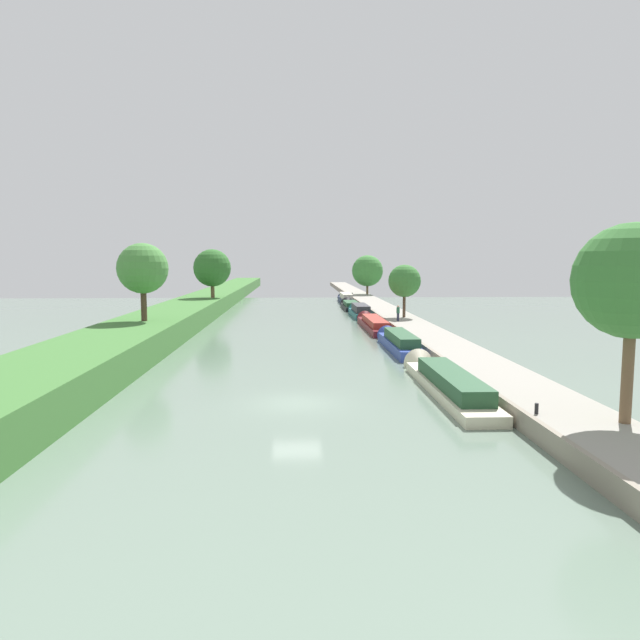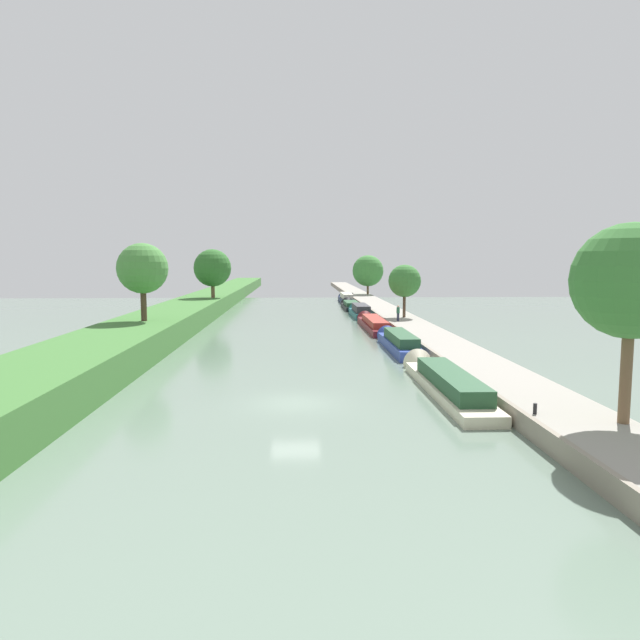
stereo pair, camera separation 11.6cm
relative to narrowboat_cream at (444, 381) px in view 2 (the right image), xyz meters
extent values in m
plane|color=slate|center=(-8.28, -2.44, -0.54)|extent=(160.00, 160.00, 0.00)
cube|color=#3D7033|center=(-21.20, -2.44, 0.52)|extent=(6.36, 260.00, 2.11)
cube|color=gray|center=(3.42, -2.44, -0.10)|extent=(3.91, 260.00, 0.86)
cube|color=gray|center=(1.34, -2.44, -0.08)|extent=(0.25, 260.00, 0.91)
cube|color=beige|center=(0.00, -0.82, -0.26)|extent=(2.07, 13.22, 0.55)
cube|color=#234C2D|center=(0.00, -1.48, 0.41)|extent=(1.70, 9.25, 0.80)
cone|color=beige|center=(0.00, 6.41, -0.26)|extent=(1.97, 1.24, 1.97)
cube|color=#283D93|center=(0.01, 13.99, -0.15)|extent=(1.88, 10.89, 0.77)
cube|color=#234C2D|center=(0.01, 13.44, 0.61)|extent=(1.54, 7.62, 0.75)
cone|color=#283D93|center=(0.01, 20.00, -0.15)|extent=(1.79, 1.13, 1.79)
cube|color=maroon|center=(-0.18, 27.86, -0.21)|extent=(1.93, 13.60, 0.65)
cube|color=maroon|center=(-0.18, 27.18, 0.43)|extent=(1.59, 9.52, 0.63)
cone|color=maroon|center=(-0.18, 35.24, -0.21)|extent=(1.84, 1.16, 1.84)
cube|color=#195B60|center=(-0.13, 41.13, -0.18)|extent=(2.05, 9.68, 0.71)
cube|color=#333338|center=(-0.13, 40.65, 0.62)|extent=(1.68, 6.78, 0.89)
cone|color=#195B60|center=(-0.13, 46.59, -0.18)|extent=(1.94, 1.23, 1.94)
cube|color=black|center=(-0.29, 52.11, -0.25)|extent=(2.18, 9.42, 0.58)
cube|color=#234C2D|center=(-0.29, 51.64, 0.34)|extent=(1.79, 6.60, 0.59)
cone|color=black|center=(-0.29, 57.48, -0.25)|extent=(2.07, 1.31, 2.07)
cube|color=#141E42|center=(0.07, 64.61, -0.16)|extent=(1.88, 11.38, 0.76)
cube|color=beige|center=(0.07, 64.04, 0.65)|extent=(1.54, 7.96, 0.86)
cone|color=#141E42|center=(0.07, 70.86, -0.16)|extent=(1.79, 1.13, 1.79)
cylinder|color=brown|center=(4.71, -9.53, 2.52)|extent=(0.44, 0.44, 4.39)
sphere|color=#387533|center=(4.71, -9.53, 5.95)|extent=(4.51, 4.51, 4.51)
cylinder|color=#4C3828|center=(3.71, 31.83, 1.85)|extent=(0.33, 0.33, 3.05)
sphere|color=#387533|center=(3.71, 31.83, 4.36)|extent=(3.59, 3.59, 3.59)
cylinder|color=brown|center=(4.79, 73.27, 1.69)|extent=(0.40, 0.40, 2.73)
sphere|color=#3D7F38|center=(4.79, 73.27, 4.61)|extent=(5.66, 5.66, 5.66)
cylinder|color=#4C3828|center=(-21.08, 17.49, 3.21)|extent=(0.49, 0.49, 3.26)
sphere|color=#47843D|center=(-21.08, 17.49, 6.00)|extent=(4.22, 4.22, 4.22)
cylinder|color=brown|center=(-19.47, 46.46, 2.89)|extent=(0.51, 0.51, 2.63)
sphere|color=#2D6628|center=(-19.47, 46.46, 5.58)|extent=(5.00, 5.00, 5.00)
cylinder|color=#282D42|center=(2.35, 27.97, 0.74)|extent=(0.26, 0.26, 0.82)
cylinder|color=#286647|center=(2.35, 27.97, 1.46)|extent=(0.34, 0.34, 0.62)
sphere|color=tan|center=(2.35, 27.97, 1.88)|extent=(0.22, 0.22, 0.22)
cylinder|color=black|center=(1.76, -8.07, 0.55)|extent=(0.16, 0.16, 0.45)
cylinder|color=black|center=(1.76, 70.51, 0.55)|extent=(0.16, 0.16, 0.45)
camera|label=1|loc=(-8.31, -31.18, 6.80)|focal=32.25mm
camera|label=2|loc=(-8.20, -31.19, 6.80)|focal=32.25mm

